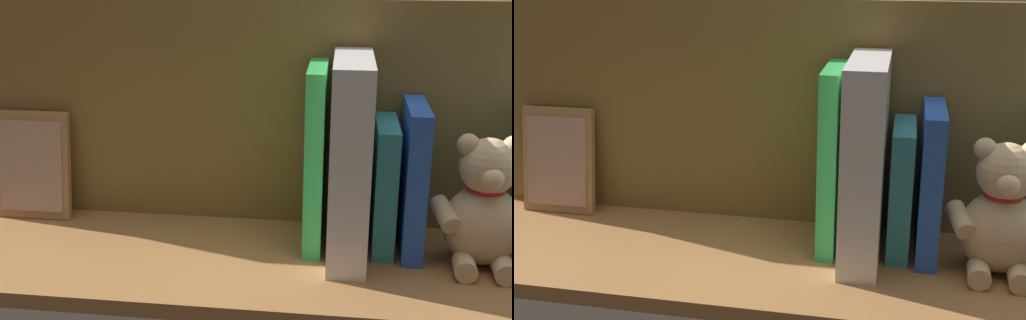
# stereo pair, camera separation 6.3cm
# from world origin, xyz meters

# --- Properties ---
(ground_plane) EXTENTS (1.02, 0.31, 0.02)m
(ground_plane) POSITION_xyz_m (0.00, 0.00, -0.01)
(ground_plane) COLOR #9E6B3D
(shelf_back_panel) EXTENTS (1.02, 0.02, 0.35)m
(shelf_back_panel) POSITION_xyz_m (0.00, -0.13, 0.18)
(shelf_back_panel) COLOR olive
(shelf_back_panel) RESTS_ON ground_plane
(teddy_bear) EXTENTS (0.15, 0.12, 0.19)m
(teddy_bear) POSITION_xyz_m (-0.31, -0.01, 0.08)
(teddy_bear) COLOR #D1B284
(teddy_bear) RESTS_ON ground_plane
(book_3) EXTENTS (0.03, 0.14, 0.22)m
(book_3) POSITION_xyz_m (-0.22, -0.05, 0.11)
(book_3) COLOR blue
(book_3) RESTS_ON ground_plane
(book_4) EXTENTS (0.03, 0.13, 0.19)m
(book_4) POSITION_xyz_m (-0.18, -0.06, 0.09)
(book_4) COLOR teal
(book_4) RESTS_ON ground_plane
(dictionary_thick_white) EXTENTS (0.05, 0.19, 0.28)m
(dictionary_thick_white) POSITION_xyz_m (-0.13, -0.03, 0.14)
(dictionary_thick_white) COLOR silver
(dictionary_thick_white) RESTS_ON ground_plane
(book_5) EXTENTS (0.03, 0.14, 0.27)m
(book_5) POSITION_xyz_m (-0.08, -0.05, 0.13)
(book_5) COLOR green
(book_5) RESTS_ON ground_plane
(picture_frame_leaning) EXTENTS (0.12, 0.04, 0.17)m
(picture_frame_leaning) POSITION_xyz_m (0.38, -0.10, 0.09)
(picture_frame_leaning) COLOR #A87A4C
(picture_frame_leaning) RESTS_ON ground_plane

